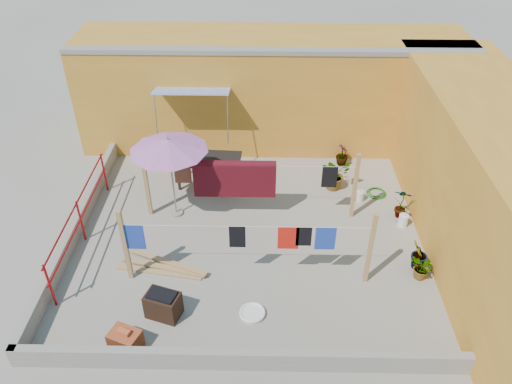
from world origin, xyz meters
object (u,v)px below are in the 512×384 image
at_px(patio_umbrella, 168,146).
at_px(white_basin, 252,313).
at_px(water_jug_a, 403,220).
at_px(plant_back_a, 335,174).
at_px(brick_stack, 125,340).
at_px(water_jug_b, 360,196).
at_px(green_hose, 376,193).
at_px(outdoor_table, 208,161).
at_px(brazier, 163,305).

distance_m(patio_umbrella, white_basin, 4.22).
distance_m(water_jug_a, plant_back_a, 2.20).
distance_m(brick_stack, water_jug_b, 6.83).
relative_size(water_jug_a, green_hose, 0.69).
bearing_deg(outdoor_table, plant_back_a, -2.03).
bearing_deg(brazier, green_hose, 40.21).
bearing_deg(patio_umbrella, brick_stack, -94.61).
bearing_deg(green_hose, brazier, -139.79).
bearing_deg(brazier, patio_umbrella, 94.35).
height_order(water_jug_a, water_jug_b, water_jug_a).
relative_size(brick_stack, brazier, 0.88).
height_order(outdoor_table, green_hose, outdoor_table).
xyz_separation_m(brick_stack, brazier, (0.57, 0.79, 0.08)).
relative_size(outdoor_table, brazier, 2.33).
bearing_deg(plant_back_a, brazier, -130.65).
bearing_deg(water_jug_a, outdoor_table, 160.66).
height_order(outdoor_table, white_basin, outdoor_table).
distance_m(water_jug_a, water_jug_b, 1.34).
bearing_deg(brick_stack, patio_umbrella, 85.39).
bearing_deg(brazier, water_jug_b, 41.11).
xyz_separation_m(brazier, green_hose, (4.92, 4.16, -0.25)).
bearing_deg(patio_umbrella, water_jug_a, -3.69).
relative_size(patio_umbrella, plant_back_a, 2.59).
height_order(white_basin, green_hose, white_basin).
distance_m(outdoor_table, brazier, 4.61).
bearing_deg(green_hose, plant_back_a, 165.40).
bearing_deg(water_jug_a, brick_stack, -148.21).
xyz_separation_m(brick_stack, water_jug_a, (5.88, 3.65, -0.05)).
relative_size(outdoor_table, plant_back_a, 2.04).
bearing_deg(outdoor_table, water_jug_a, -19.34).
height_order(outdoor_table, water_jug_b, outdoor_table).
height_order(patio_umbrella, water_jug_a, patio_umbrella).
height_order(water_jug_b, plant_back_a, plant_back_a).
xyz_separation_m(water_jug_a, green_hose, (-0.40, 1.30, -0.12)).
bearing_deg(green_hose, water_jug_a, -72.87).
distance_m(outdoor_table, brick_stack, 5.47).
distance_m(brazier, water_jug_b, 5.88).
bearing_deg(outdoor_table, white_basin, -74.21).
bearing_deg(brazier, brick_stack, -125.69).
distance_m(water_jug_b, green_hose, 0.58).
bearing_deg(white_basin, water_jug_a, 38.36).
xyz_separation_m(outdoor_table, green_hose, (4.46, -0.41, -0.69)).
xyz_separation_m(white_basin, water_jug_a, (3.57, 2.83, 0.11)).
xyz_separation_m(outdoor_table, plant_back_a, (3.36, -0.12, -0.30)).
relative_size(outdoor_table, green_hose, 3.36).
xyz_separation_m(patio_umbrella, brick_stack, (-0.32, -4.01, -1.77)).
xyz_separation_m(outdoor_table, white_basin, (1.28, -4.53, -0.68)).
distance_m(outdoor_table, white_basin, 4.76).
xyz_separation_m(water_jug_a, water_jug_b, (-0.89, 1.01, -0.02)).
height_order(patio_umbrella, plant_back_a, patio_umbrella).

